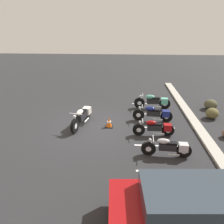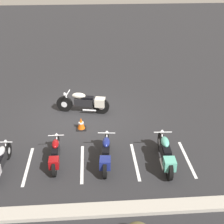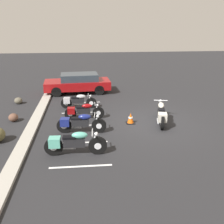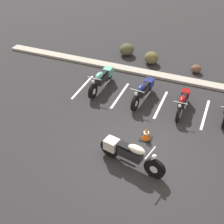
{
  "view_description": "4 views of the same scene",
  "coord_description": "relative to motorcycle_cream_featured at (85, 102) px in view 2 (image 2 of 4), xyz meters",
  "views": [
    {
      "loc": [
        10.19,
        1.82,
        4.9
      ],
      "look_at": [
        -0.62,
        1.11,
        0.57
      ],
      "focal_mm": 35.0,
      "sensor_mm": 36.0,
      "label": 1
    },
    {
      "loc": [
        -0.43,
        11.92,
        6.53
      ],
      "look_at": [
        -1.19,
        1.48,
        0.98
      ],
      "focal_mm": 50.0,
      "sensor_mm": 36.0,
      "label": 2
    },
    {
      "loc": [
        -11.39,
        3.05,
        4.58
      ],
      "look_at": [
        0.2,
        1.87,
        0.53
      ],
      "focal_mm": 42.0,
      "sensor_mm": 36.0,
      "label": 3
    },
    {
      "loc": [
        2.08,
        -7.3,
        7.5
      ],
      "look_at": [
        -1.19,
        0.74,
        1.05
      ],
      "focal_mm": 50.0,
      "sensor_mm": 36.0,
      "label": 4
    }
  ],
  "objects": [
    {
      "name": "parked_bike_0",
      "position": [
        -2.67,
        4.01,
        -0.03
      ],
      "size": [
        0.63,
        2.25,
        0.88
      ],
      "rotation": [
        0.0,
        0.0,
        -1.61
      ],
      "color": "black",
      "rests_on": "ground"
    },
    {
      "name": "concrete_curb",
      "position": [
        0.15,
        5.95,
        -0.44
      ],
      "size": [
        18.0,
        0.5,
        0.12
      ],
      "primitive_type": "cube",
      "color": "#A8A399",
      "rests_on": "ground"
    },
    {
      "name": "stall_line_0",
      "position": [
        -3.53,
        3.72,
        -0.49
      ],
      "size": [
        0.1,
        2.1,
        0.0
      ],
      "primitive_type": "cube",
      "color": "white",
      "rests_on": "ground"
    },
    {
      "name": "traffic_cone",
      "position": [
        0.18,
        1.41,
        -0.26
      ],
      "size": [
        0.4,
        0.4,
        0.51
      ],
      "color": "black",
      "rests_on": "ground"
    },
    {
      "name": "stall_line_2",
      "position": [
        0.12,
        3.72,
        -0.49
      ],
      "size": [
        0.1,
        2.1,
        0.0
      ],
      "primitive_type": "cube",
      "color": "white",
      "rests_on": "ground"
    },
    {
      "name": "parked_bike_2",
      "position": [
        0.99,
        3.68,
        -0.09
      ],
      "size": [
        0.55,
        1.95,
        0.77
      ],
      "rotation": [
        0.0,
        0.0,
        -1.56
      ],
      "color": "black",
      "rests_on": "ground"
    },
    {
      "name": "motorcycle_cream_featured",
      "position": [
        0.0,
        0.0,
        0.0
      ],
      "size": [
        2.34,
        0.85,
        0.93
      ],
      "rotation": [
        0.0,
        0.0,
        -0.2
      ],
      "color": "black",
      "rests_on": "ground"
    },
    {
      "name": "stall_line_1",
      "position": [
        -1.71,
        3.72,
        -0.49
      ],
      "size": [
        0.1,
        2.1,
        0.0
      ],
      "primitive_type": "cube",
      "color": "white",
      "rests_on": "ground"
    },
    {
      "name": "parked_bike_1",
      "position": [
        -0.69,
        3.82,
        -0.05
      ],
      "size": [
        0.61,
        2.14,
        0.84
      ],
      "rotation": [
        0.0,
        0.0,
        -1.66
      ],
      "color": "black",
      "rests_on": "ground"
    },
    {
      "name": "stall_line_3",
      "position": [
        1.94,
        3.72,
        -0.49
      ],
      "size": [
        0.1,
        2.1,
        0.0
      ],
      "primitive_type": "cube",
      "color": "white",
      "rests_on": "ground"
    },
    {
      "name": "ground",
      "position": [
        0.15,
        0.41,
        -0.5
      ],
      "size": [
        60.0,
        60.0,
        0.0
      ],
      "primitive_type": "plane",
      "color": "#262628"
    },
    {
      "name": "parked_bike_3",
      "position": [
        2.73,
        3.99,
        -0.08
      ],
      "size": [
        0.55,
        1.97,
        0.78
      ],
      "rotation": [
        0.0,
        0.0,
        -1.63
      ],
      "color": "black",
      "rests_on": "ground"
    }
  ]
}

